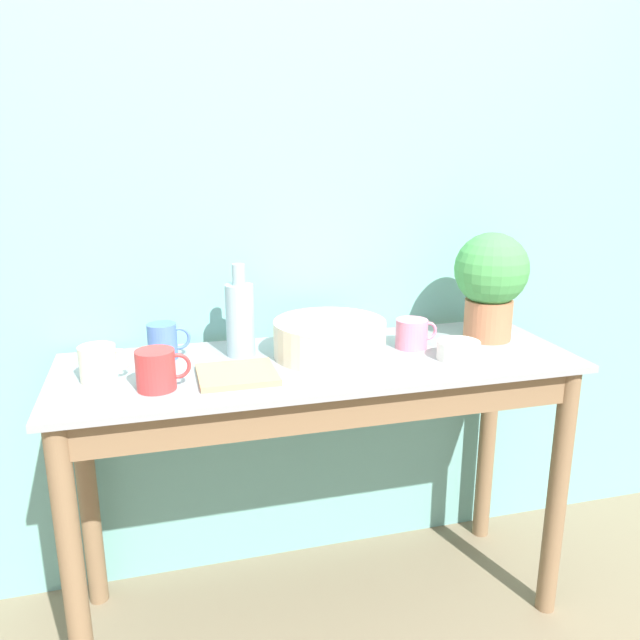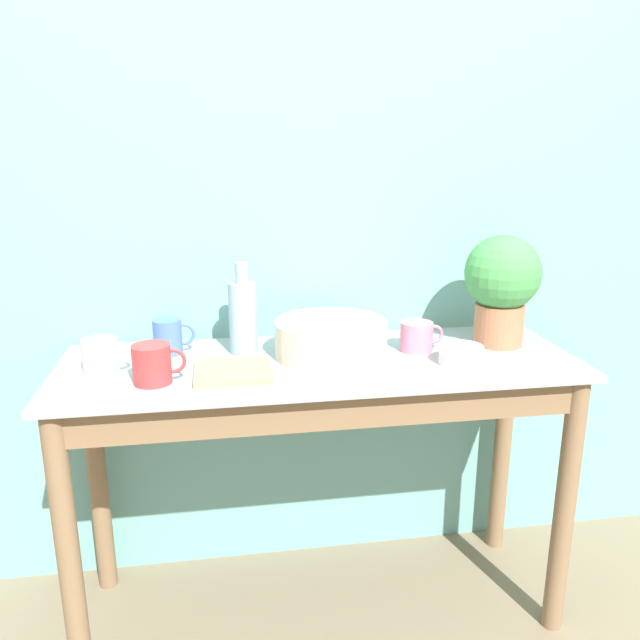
{
  "view_description": "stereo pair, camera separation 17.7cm",
  "coord_description": "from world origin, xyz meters",
  "px_view_note": "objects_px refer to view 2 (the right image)",
  "views": [
    {
      "loc": [
        -0.45,
        -1.39,
        1.44
      ],
      "look_at": [
        0.0,
        0.26,
        0.96
      ],
      "focal_mm": 35.0,
      "sensor_mm": 36.0,
      "label": 1
    },
    {
      "loc": [
        -0.27,
        -1.43,
        1.44
      ],
      "look_at": [
        0.0,
        0.26,
        0.96
      ],
      "focal_mm": 35.0,
      "sensor_mm": 36.0,
      "label": 2
    }
  ],
  "objects_px": {
    "potted_plant": "(502,283)",
    "bowl_wash_large": "(331,339)",
    "mug_red": "(153,364)",
    "bottle_tall": "(243,316)",
    "tray_board": "(233,371)",
    "mug_pink": "(417,336)",
    "bowl_small_enamel_white": "(461,355)",
    "mug_blue": "(169,336)",
    "mug_cream": "(101,356)"
  },
  "relations": [
    {
      "from": "potted_plant",
      "to": "bowl_wash_large",
      "type": "distance_m",
      "value": 0.56
    },
    {
      "from": "bowl_wash_large",
      "to": "mug_blue",
      "type": "bearing_deg",
      "value": 167.92
    },
    {
      "from": "mug_cream",
      "to": "mug_blue",
      "type": "bearing_deg",
      "value": 39.26
    },
    {
      "from": "mug_pink",
      "to": "bowl_small_enamel_white",
      "type": "xyz_separation_m",
      "value": [
        0.09,
        -0.14,
        -0.02
      ]
    },
    {
      "from": "bowl_small_enamel_white",
      "to": "bowl_wash_large",
      "type": "bearing_deg",
      "value": 159.87
    },
    {
      "from": "mug_pink",
      "to": "mug_red",
      "type": "distance_m",
      "value": 0.78
    },
    {
      "from": "bowl_wash_large",
      "to": "tray_board",
      "type": "xyz_separation_m",
      "value": [
        -0.29,
        -0.11,
        -0.05
      ]
    },
    {
      "from": "bowl_wash_large",
      "to": "tray_board",
      "type": "bearing_deg",
      "value": -159.3
    },
    {
      "from": "mug_pink",
      "to": "bowl_small_enamel_white",
      "type": "relative_size",
      "value": 1.07
    },
    {
      "from": "mug_blue",
      "to": "mug_pink",
      "type": "height_order",
      "value": "mug_blue"
    },
    {
      "from": "mug_pink",
      "to": "bowl_wash_large",
      "type": "bearing_deg",
      "value": -178.56
    },
    {
      "from": "bowl_small_enamel_white",
      "to": "tray_board",
      "type": "height_order",
      "value": "bowl_small_enamel_white"
    },
    {
      "from": "bottle_tall",
      "to": "mug_blue",
      "type": "height_order",
      "value": "bottle_tall"
    },
    {
      "from": "bottle_tall",
      "to": "mug_cream",
      "type": "distance_m",
      "value": 0.41
    },
    {
      "from": "potted_plant",
      "to": "mug_cream",
      "type": "bearing_deg",
      "value": -176.7
    },
    {
      "from": "mug_blue",
      "to": "mug_pink",
      "type": "xyz_separation_m",
      "value": [
        0.74,
        -0.09,
        -0.01
      ]
    },
    {
      "from": "potted_plant",
      "to": "mug_blue",
      "type": "distance_m",
      "value": 1.02
    },
    {
      "from": "mug_red",
      "to": "mug_blue",
      "type": "bearing_deg",
      "value": 84.49
    },
    {
      "from": "bottle_tall",
      "to": "mug_cream",
      "type": "height_order",
      "value": "bottle_tall"
    },
    {
      "from": "bowl_wash_large",
      "to": "mug_pink",
      "type": "bearing_deg",
      "value": 1.44
    },
    {
      "from": "potted_plant",
      "to": "bowl_small_enamel_white",
      "type": "bearing_deg",
      "value": -138.92
    },
    {
      "from": "mug_pink",
      "to": "bowl_small_enamel_white",
      "type": "bearing_deg",
      "value": -57.37
    },
    {
      "from": "potted_plant",
      "to": "mug_red",
      "type": "distance_m",
      "value": 1.06
    },
    {
      "from": "potted_plant",
      "to": "mug_red",
      "type": "xyz_separation_m",
      "value": [
        -1.03,
        -0.17,
        -0.14
      ]
    },
    {
      "from": "bowl_wash_large",
      "to": "tray_board",
      "type": "height_order",
      "value": "bowl_wash_large"
    },
    {
      "from": "bottle_tall",
      "to": "mug_blue",
      "type": "bearing_deg",
      "value": 172.6
    },
    {
      "from": "potted_plant",
      "to": "bottle_tall",
      "type": "distance_m",
      "value": 0.79
    },
    {
      "from": "mug_red",
      "to": "tray_board",
      "type": "distance_m",
      "value": 0.21
    },
    {
      "from": "mug_blue",
      "to": "mug_red",
      "type": "relative_size",
      "value": 0.89
    },
    {
      "from": "mug_blue",
      "to": "bowl_small_enamel_white",
      "type": "distance_m",
      "value": 0.86
    },
    {
      "from": "mug_cream",
      "to": "mug_red",
      "type": "distance_m",
      "value": 0.18
    },
    {
      "from": "potted_plant",
      "to": "bowl_wash_large",
      "type": "xyz_separation_m",
      "value": [
        -0.54,
        -0.03,
        -0.14
      ]
    },
    {
      "from": "mug_red",
      "to": "tray_board",
      "type": "relative_size",
      "value": 0.67
    },
    {
      "from": "mug_cream",
      "to": "tray_board",
      "type": "height_order",
      "value": "mug_cream"
    },
    {
      "from": "mug_red",
      "to": "tray_board",
      "type": "bearing_deg",
      "value": 8.53
    },
    {
      "from": "bowl_wash_large",
      "to": "bowl_small_enamel_white",
      "type": "relative_size",
      "value": 2.65
    },
    {
      "from": "bottle_tall",
      "to": "tray_board",
      "type": "distance_m",
      "value": 0.21
    },
    {
      "from": "mug_cream",
      "to": "bottle_tall",
      "type": "bearing_deg",
      "value": 15.71
    },
    {
      "from": "mug_pink",
      "to": "mug_blue",
      "type": "bearing_deg",
      "value": 172.7
    },
    {
      "from": "mug_red",
      "to": "bottle_tall",
      "type": "bearing_deg",
      "value": 41.06
    },
    {
      "from": "bottle_tall",
      "to": "mug_pink",
      "type": "xyz_separation_m",
      "value": [
        0.52,
        -0.07,
        -0.07
      ]
    },
    {
      "from": "bowl_wash_large",
      "to": "mug_red",
      "type": "distance_m",
      "value": 0.52
    },
    {
      "from": "mug_blue",
      "to": "mug_pink",
      "type": "distance_m",
      "value": 0.74
    },
    {
      "from": "bowl_small_enamel_white",
      "to": "mug_cream",
      "type": "bearing_deg",
      "value": 174.73
    },
    {
      "from": "bottle_tall",
      "to": "mug_red",
      "type": "distance_m",
      "value": 0.33
    },
    {
      "from": "bottle_tall",
      "to": "mug_pink",
      "type": "bearing_deg",
      "value": -7.26
    },
    {
      "from": "potted_plant",
      "to": "bowl_small_enamel_white",
      "type": "distance_m",
      "value": 0.3
    },
    {
      "from": "mug_red",
      "to": "bowl_wash_large",
      "type": "bearing_deg",
      "value": 15.8
    },
    {
      "from": "bottle_tall",
      "to": "bowl_wash_large",
      "type": "bearing_deg",
      "value": -16.07
    },
    {
      "from": "mug_red",
      "to": "bowl_small_enamel_white",
      "type": "height_order",
      "value": "mug_red"
    }
  ]
}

